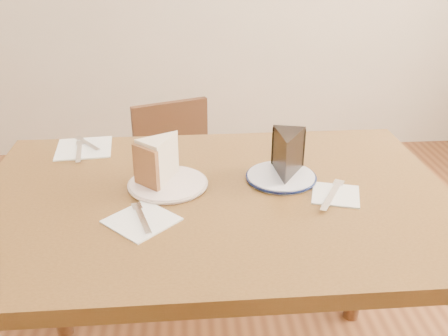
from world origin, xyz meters
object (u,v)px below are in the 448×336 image
Objects in this scene: plate_navy at (281,177)px; chocolate_cake at (287,157)px; table at (216,227)px; chair_far at (183,188)px; plate_cream at (168,184)px; carrot_cake at (163,160)px.

plate_navy is 0.06m from chocolate_cake.
plate_navy reaches higher than table.
chair_far is at bearing 97.70° from table.
plate_navy is (0.18, 0.07, 0.10)m from table.
plate_cream is 0.32m from chocolate_cake.
plate_navy is at bearing 20.57° from table.
table is 0.26m from chocolate_cake.
chocolate_cake reaches higher than table.
chair_far is at bearing 87.29° from plate_cream.
plate_cream is (-0.03, -0.62, 0.35)m from chair_far.
plate_navy is 1.47× the size of chocolate_cake.
plate_cream is 1.62× the size of chocolate_cake.
plate_navy is at bearing 94.42° from chair_far.
chocolate_cake is (0.32, -0.01, -0.00)m from carrot_cake.
plate_navy is 0.31m from carrot_cake.
table is at bearing -159.43° from plate_navy.
carrot_cake reaches higher than chocolate_cake.
chair_far is at bearing -50.71° from chocolate_cake.
chair_far is 0.72m from carrot_cake.
plate_cream and plate_navy have the same top height.
chair_far is at bearing 114.14° from plate_navy.
plate_navy is (0.27, -0.60, 0.35)m from chair_far.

